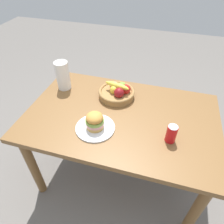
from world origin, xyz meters
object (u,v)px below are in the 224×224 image
Objects in this scene: sandwich at (95,121)px; fruit_basket at (117,92)px; plate at (95,128)px; paper_towel_roll at (63,76)px; soda_can at (171,134)px.

fruit_basket reaches higher than sandwich.
fruit_basket is at bearing 82.69° from sandwich.
plate is 1.12× the size of paper_towel_roll.
sandwich is at bearing -42.80° from paper_towel_roll.
soda_can is at bearing -21.21° from paper_towel_roll.
paper_towel_roll is (-0.91, 0.36, 0.06)m from soda_can.
sandwich is at bearing 90.00° from plate.
fruit_basket is at bearing -0.03° from paper_towel_roll.
fruit_basket reaches higher than plate.
sandwich is 0.50m from soda_can.
sandwich is 0.43× the size of fruit_basket.
fruit_basket is at bearing 82.69° from plate.
soda_can is at bearing 3.73° from sandwich.
soda_can reaches higher than plate.
sandwich is 1.00× the size of soda_can.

